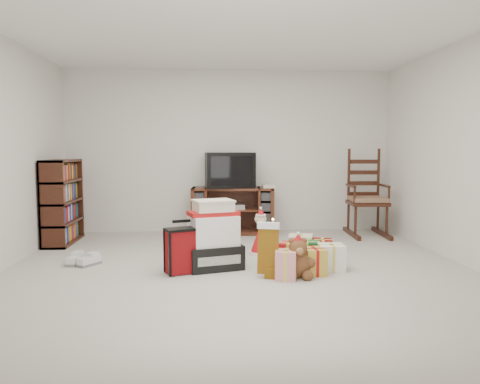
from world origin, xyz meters
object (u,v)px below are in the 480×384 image
(santa_figurine, at_px, (261,237))
(crt_television, at_px, (230,170))
(gift_pile, at_px, (213,239))
(mrs_claus_figurine, at_px, (212,230))
(bookshelf, at_px, (63,203))
(rocking_chair, at_px, (366,204))
(sneaker_pair, at_px, (82,261))
(gift_cluster, at_px, (307,256))
(teddy_bear, at_px, (298,260))
(tv_stand, at_px, (233,210))
(red_suitcase, at_px, (184,250))

(santa_figurine, xyz_separation_m, crt_television, (-0.31, 1.46, 0.75))
(gift_pile, height_order, mrs_claus_figurine, gift_pile)
(bookshelf, height_order, crt_television, crt_television)
(rocking_chair, height_order, gift_pile, rocking_chair)
(sneaker_pair, bearing_deg, gift_cluster, 12.42)
(teddy_bear, height_order, crt_television, crt_television)
(bookshelf, bearing_deg, crt_television, 14.04)
(sneaker_pair, xyz_separation_m, crt_television, (1.73, 1.86, 0.92))
(rocking_chair, height_order, santa_figurine, rocking_chair)
(bookshelf, distance_m, teddy_bear, 3.50)
(tv_stand, xyz_separation_m, crt_television, (-0.04, 0.02, 0.62))
(tv_stand, distance_m, mrs_claus_figurine, 1.16)
(teddy_bear, bearing_deg, crt_television, 102.72)
(rocking_chair, height_order, crt_television, rocking_chair)
(bookshelf, relative_size, teddy_bear, 2.88)
(santa_figurine, bearing_deg, teddy_bear, -76.37)
(tv_stand, height_order, santa_figurine, tv_stand)
(bookshelf, bearing_deg, teddy_bear, -33.99)
(gift_pile, bearing_deg, red_suitcase, -166.06)
(rocking_chair, bearing_deg, teddy_bear, -119.97)
(mrs_claus_figurine, xyz_separation_m, crt_television, (0.28, 1.12, 0.72))
(tv_stand, xyz_separation_m, gift_cluster, (0.70, -2.13, -0.22))
(teddy_bear, bearing_deg, tv_stand, 101.85)
(tv_stand, relative_size, santa_figurine, 2.21)
(tv_stand, distance_m, gift_pile, 2.11)
(gift_cluster, bearing_deg, red_suitcase, -174.23)
(rocking_chair, distance_m, teddy_bear, 2.72)
(bookshelf, bearing_deg, rocking_chair, 4.40)
(rocking_chair, distance_m, gift_pile, 2.96)
(teddy_bear, bearing_deg, gift_cluster, 65.31)
(rocking_chair, bearing_deg, bookshelf, -172.83)
(tv_stand, height_order, gift_pile, gift_pile)
(rocking_chair, distance_m, sneaker_pair, 4.11)
(tv_stand, xyz_separation_m, santa_figurine, (0.27, -1.45, -0.13))
(mrs_claus_figurine, xyz_separation_m, gift_cluster, (1.02, -1.02, -0.12))
(teddy_bear, distance_m, santa_figurine, 1.09)
(tv_stand, relative_size, sneaker_pair, 3.34)
(rocking_chair, distance_m, red_suitcase, 3.32)
(teddy_bear, bearing_deg, sneaker_pair, 163.83)
(rocking_chair, relative_size, gift_pile, 1.85)
(mrs_claus_figurine, bearing_deg, red_suitcase, -104.08)
(santa_figurine, bearing_deg, rocking_chair, 35.32)
(rocking_chair, xyz_separation_m, gift_cluster, (-1.29, -1.90, -0.33))
(gift_pile, xyz_separation_m, sneaker_pair, (-1.46, 0.24, -0.27))
(sneaker_pair, distance_m, gift_cluster, 2.49)
(rocking_chair, relative_size, crt_television, 1.78)
(gift_pile, distance_m, sneaker_pair, 1.50)
(gift_pile, height_order, sneaker_pair, gift_pile)
(gift_pile, bearing_deg, santa_figurine, 30.49)
(tv_stand, relative_size, gift_cluster, 1.13)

